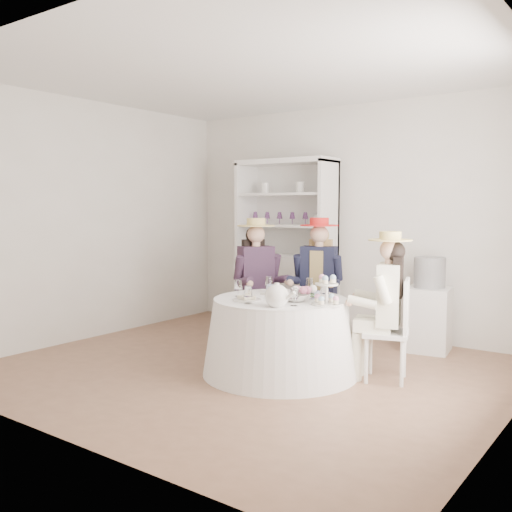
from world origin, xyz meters
The scene contains 22 objects.
ground centered at (0.00, 0.00, 0.00)m, with size 4.50×4.50×0.00m, color brown.
ceiling centered at (0.00, 0.00, 2.70)m, with size 4.50×4.50×0.00m, color white.
wall_back centered at (0.00, 2.00, 1.35)m, with size 4.50×4.50×0.00m, color silver.
wall_front centered at (0.00, -2.00, 1.35)m, with size 4.50×4.50×0.00m, color silver.
wall_left centered at (-2.25, 0.00, 1.35)m, with size 4.50×4.50×0.00m, color silver.
tea_table centered at (0.30, 0.05, 0.34)m, with size 1.40×1.40×0.69m.
hutch centered at (-0.69, 1.68, 0.74)m, with size 1.23×0.47×2.07m.
side_table centered at (1.10, 1.65, 0.33)m, with size 0.43×0.43×0.67m, color silver.
hatbox centered at (1.10, 1.65, 0.83)m, with size 0.32×0.32×0.32m, color black.
guest_left centered at (-0.40, 0.66, 0.78)m, with size 0.59×0.55×1.39m.
guest_mid centered at (0.16, 0.97, 0.79)m, with size 0.53×0.56×1.39m.
guest_right centered at (1.15, 0.43, 0.73)m, with size 0.53×0.49×1.30m.
spare_chair centered at (-0.92, 1.52, 0.53)m, with size 0.53×0.53×0.99m.
teacup_a centered at (0.07, 0.24, 0.73)m, with size 0.09×0.09×0.07m, color white.
teacup_b centered at (0.37, 0.33, 0.72)m, with size 0.07×0.07×0.06m, color white.
teacup_c centered at (0.57, 0.21, 0.72)m, with size 0.08×0.08×0.07m, color white.
flower_bowl centered at (0.51, -0.01, 0.72)m, with size 0.23×0.23×0.06m, color white.
flower_arrangement centered at (0.53, 0.06, 0.78)m, with size 0.18×0.18×0.07m.
table_teapot centered at (0.52, -0.32, 0.78)m, with size 0.28×0.20×0.21m.
sandwich_plate centered at (0.13, -0.22, 0.70)m, with size 0.25×0.25×0.06m.
cupcake_stand centered at (0.80, 0.00, 0.78)m, with size 0.26×0.26×0.24m.
stemware_set centered at (0.30, 0.05, 0.76)m, with size 0.82×0.86×0.15m.
Camera 1 is at (3.11, -4.15, 1.51)m, focal length 40.00 mm.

